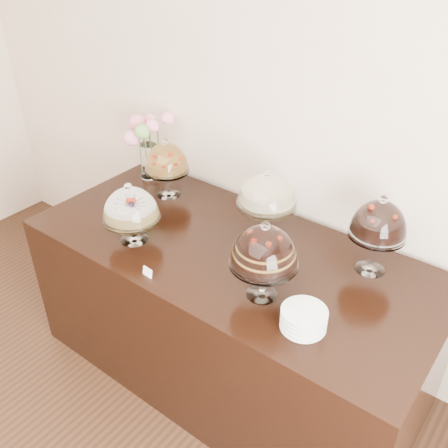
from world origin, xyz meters
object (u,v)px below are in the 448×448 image
Objects in this scene: cake_stand_choco_layer at (264,249)px; cake_stand_cheesecake at (267,194)px; plate_stack at (304,319)px; cake_stand_sugar_sponge at (130,207)px; display_counter at (229,313)px; flower_vase at (146,139)px; cake_stand_dark_choco at (379,223)px; cake_stand_fruit_tart at (166,160)px.

cake_stand_choco_layer is 0.52m from cake_stand_cheesecake.
cake_stand_cheesecake is at bearing 135.77° from plate_stack.
cake_stand_sugar_sponge is 0.80m from cake_stand_choco_layer.
display_counter is at bearing -103.56° from cake_stand_cheesecake.
plate_stack is at bearing -1.74° from cake_stand_sugar_sponge.
cake_stand_cheesecake is 1.97× the size of plate_stack.
plate_stack reaches higher than display_counter.
cake_stand_cheesecake is 0.88× the size of flower_vase.
cake_stand_choco_layer is 0.34m from plate_stack.
cake_stand_dark_choco reaches higher than cake_stand_sugar_sponge.
cake_stand_fruit_tart is at bearing 156.14° from cake_stand_choco_layer.
cake_stand_cheesecake is at bearing 43.04° from cake_stand_sugar_sponge.
cake_stand_choco_layer reaches higher than plate_stack.
cake_stand_choco_layer reaches higher than display_counter.
flower_vase reaches higher than cake_stand_dark_choco.
cake_stand_dark_choco is at bearing 2.05° from cake_stand_fruit_tart.
plate_stack is (1.24, -0.51, -0.18)m from cake_stand_fruit_tart.
cake_stand_fruit_tart is at bearing 160.07° from display_counter.
cake_stand_fruit_tart is 1.96× the size of plate_stack.
flower_vase reaches higher than cake_stand_cheesecake.
flower_vase is at bearing 128.24° from cake_stand_sugar_sponge.
cake_stand_fruit_tart is (-0.98, 0.43, -0.02)m from cake_stand_choco_layer.
cake_stand_choco_layer is 1.07m from cake_stand_fruit_tart.
cake_stand_choco_layer is (0.33, -0.20, 0.71)m from display_counter.
flower_vase is at bearing 157.95° from plate_stack.
cake_stand_cheesecake is 0.90× the size of cake_stand_dark_choco.
cake_stand_dark_choco is at bearing 25.15° from cake_stand_sugar_sponge.
flower_vase is at bearing 159.09° from cake_stand_fruit_tart.
cake_stand_fruit_tart is at bearing -20.91° from flower_vase.
plate_stack is (1.05, -0.03, -0.15)m from cake_stand_sugar_sponge.
flower_vase is (-1.25, 0.54, 0.01)m from cake_stand_choco_layer.
cake_stand_cheesecake is at bearing 121.75° from cake_stand_choco_layer.
cake_stand_fruit_tart is 0.87× the size of flower_vase.
plate_stack is at bearing -16.03° from cake_stand_choco_layer.
cake_stand_fruit_tart is 0.29m from flower_vase.
cake_stand_cheesecake is at bearing -5.46° from flower_vase.
cake_stand_cheesecake is (-0.27, 0.44, -0.01)m from cake_stand_choco_layer.
cake_stand_dark_choco is at bearing 23.35° from display_counter.
display_counter is 11.51× the size of plate_stack.
cake_stand_cheesecake reaches higher than display_counter.
display_counter is 0.81m from cake_stand_choco_layer.
cake_stand_sugar_sponge is 0.51m from cake_stand_fruit_tart.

